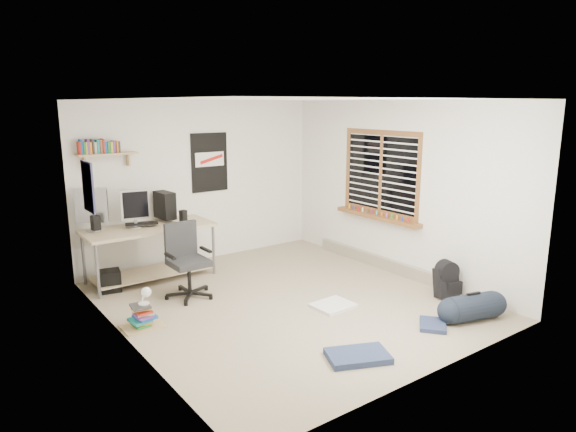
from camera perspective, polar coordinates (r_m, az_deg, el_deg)
floor at (r=6.61m, az=-0.29°, el=-9.44°), size 4.00×4.50×0.01m
ceiling at (r=6.14m, az=-0.32°, el=12.86°), size 4.00×4.50×0.01m
back_wall at (r=8.16m, az=-9.65°, el=3.74°), size 4.00×0.01×2.50m
left_wall at (r=5.36m, az=-17.95°, el=-1.22°), size 0.01×4.50×2.50m
right_wall at (r=7.59m, az=12.06°, el=2.99°), size 0.01×4.50×2.50m
desk at (r=7.53m, az=-15.03°, el=-4.15°), size 1.94×1.38×0.81m
monitor_left at (r=7.35m, az=-20.94°, el=0.51°), size 0.42×0.33×0.47m
monitor_right at (r=7.37m, az=-16.65°, el=0.62°), size 0.39×0.16×0.41m
pc_tower at (r=7.68m, az=-13.53°, el=1.18°), size 0.21×0.39×0.39m
keyboard at (r=7.42m, az=-15.94°, el=-0.81°), size 0.47×0.28×0.02m
speaker_left at (r=7.26m, az=-20.60°, el=-0.70°), size 0.12×0.12×0.20m
speaker_right at (r=7.41m, az=-11.56°, el=-0.01°), size 0.10×0.10×0.17m
office_chair at (r=6.70m, az=-10.99°, el=-4.89°), size 0.64×0.64×0.97m
wall_shelf at (r=7.46m, az=-19.45°, el=6.51°), size 0.80×0.22×0.24m
poster_back_wall at (r=8.17m, az=-8.71°, el=5.91°), size 0.62×0.03×0.92m
poster_left_wall at (r=6.45m, az=-21.34°, el=3.03°), size 0.02×0.42×0.60m
window at (r=7.72m, az=10.20°, el=4.73°), size 0.10×1.50×1.26m
baseboard_heater at (r=8.02m, az=9.85°, el=-4.94°), size 0.08×2.50×0.18m
backpack at (r=6.97m, az=17.15°, el=-7.06°), size 0.34×0.31×0.38m
duffel_bag at (r=6.38m, az=19.79°, el=-9.65°), size 0.38×0.38×0.61m
tshirt at (r=6.44m, az=5.03°, el=-9.89°), size 0.49×0.42×0.04m
jeans_a at (r=5.27m, az=7.77°, el=-15.16°), size 0.70×0.59×0.07m
jeans_b at (r=6.11m, az=15.79°, el=-11.55°), size 0.47×0.46×0.05m
book_stack at (r=6.06m, az=-15.91°, el=-10.46°), size 0.46×0.37×0.31m
desk_lamp at (r=5.97m, az=-15.79°, el=-8.45°), size 0.19×0.23×0.20m
subwoofer at (r=7.29m, az=-19.13°, el=-6.83°), size 0.31×0.31×0.29m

